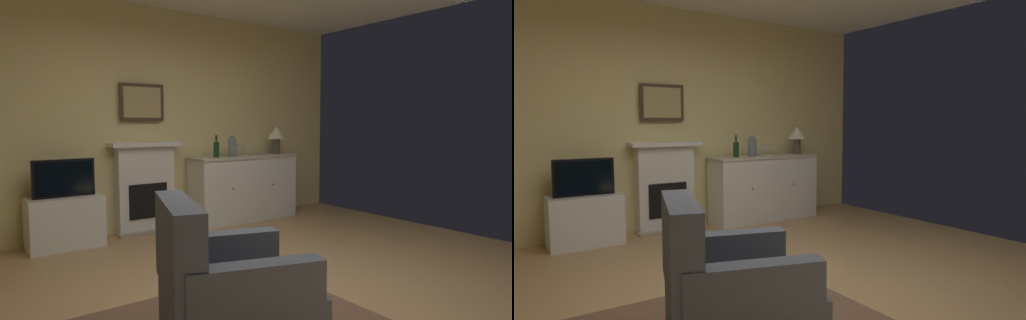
{
  "view_description": "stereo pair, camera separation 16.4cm",
  "coord_description": "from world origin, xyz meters",
  "views": [
    {
      "loc": [
        -2.08,
        -2.46,
        1.34
      ],
      "look_at": [
        0.27,
        0.69,
        1.0
      ],
      "focal_mm": 30.63,
      "sensor_mm": 36.0,
      "label": 1
    },
    {
      "loc": [
        -1.94,
        -2.56,
        1.34
      ],
      "look_at": [
        0.27,
        0.69,
        1.0
      ],
      "focal_mm": 30.63,
      "sensor_mm": 36.0,
      "label": 2
    }
  ],
  "objects": [
    {
      "name": "armchair",
      "position": [
        -0.79,
        -0.44,
        0.38
      ],
      "size": [
        1.0,
        0.97,
        0.92
      ],
      "color": "#474C56",
      "rests_on": "ground_plane"
    },
    {
      "name": "tv_cabinet",
      "position": [
        -0.98,
        2.44,
        0.28
      ],
      "size": [
        0.75,
        0.42,
        0.55
      ],
      "color": "white",
      "rests_on": "ground_plane"
    },
    {
      "name": "ground_plane",
      "position": [
        0.0,
        0.0,
        -0.05
      ],
      "size": [
        6.17,
        5.52,
        0.1
      ],
      "primitive_type": "cube",
      "color": "tan",
      "rests_on": "ground"
    },
    {
      "name": "fireplace_unit",
      "position": [
        -0.0,
        2.6,
        0.55
      ],
      "size": [
        0.87,
        0.3,
        1.1
      ],
      "color": "white",
      "rests_on": "ground_plane"
    },
    {
      "name": "wine_glass_left",
      "position": [
        1.28,
        2.45,
        1.01
      ],
      "size": [
        0.07,
        0.07,
        0.16
      ],
      "color": "silver",
      "rests_on": "sideboard_cabinet"
    },
    {
      "name": "framed_picture",
      "position": [
        -0.0,
        2.65,
        1.58
      ],
      "size": [
        0.55,
        0.04,
        0.45
      ],
      "color": "#473323"
    },
    {
      "name": "wine_bottle",
      "position": [
        0.9,
        2.41,
        0.99
      ],
      "size": [
        0.08,
        0.08,
        0.29
      ],
      "color": "#193F1E",
      "rests_on": "sideboard_cabinet"
    },
    {
      "name": "vase_decorative",
      "position": [
        1.13,
        2.38,
        1.03
      ],
      "size": [
        0.11,
        0.11,
        0.28
      ],
      "color": "slate",
      "rests_on": "sideboard_cabinet"
    },
    {
      "name": "sideboard_cabinet",
      "position": [
        1.35,
        2.43,
        0.44
      ],
      "size": [
        1.54,
        0.49,
        0.89
      ],
      "color": "white",
      "rests_on": "ground_plane"
    },
    {
      "name": "table_lamp",
      "position": [
        1.93,
        2.43,
        1.17
      ],
      "size": [
        0.26,
        0.26,
        0.4
      ],
      "color": "#4C4742",
      "rests_on": "sideboard_cabinet"
    },
    {
      "name": "tv_set",
      "position": [
        -0.98,
        2.42,
        0.75
      ],
      "size": [
        0.62,
        0.07,
        0.4
      ],
      "color": "black",
      "rests_on": "tv_cabinet"
    },
    {
      "name": "wall_rear",
      "position": [
        0.0,
        2.73,
        1.38
      ],
      "size": [
        6.17,
        0.06,
        2.76
      ],
      "primitive_type": "cube",
      "color": "#EAD68C",
      "rests_on": "ground_plane"
    },
    {
      "name": "wine_glass_center",
      "position": [
        1.39,
        2.41,
        1.01
      ],
      "size": [
        0.07,
        0.07,
        0.16
      ],
      "color": "silver",
      "rests_on": "sideboard_cabinet"
    }
  ]
}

